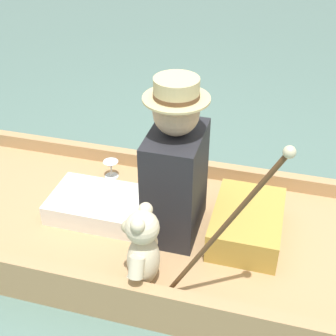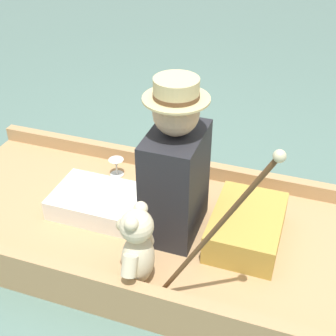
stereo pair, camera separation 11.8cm
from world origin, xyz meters
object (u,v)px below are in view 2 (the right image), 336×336
(seated_person, at_px, (157,177))
(teddy_bear, at_px, (137,248))
(walking_cane, at_px, (222,222))
(wine_glass, at_px, (116,164))

(seated_person, xyz_separation_m, teddy_bear, (-0.38, -0.05, -0.11))
(walking_cane, bearing_deg, seated_person, 44.12)
(teddy_bear, distance_m, wine_glass, 0.84)
(seated_person, relative_size, wine_glass, 7.66)
(wine_glass, distance_m, walking_cane, 1.17)
(wine_glass, bearing_deg, walking_cane, -133.80)
(seated_person, bearing_deg, walking_cane, -139.56)
(seated_person, height_order, wine_glass, seated_person)
(teddy_bear, height_order, walking_cane, walking_cane)
(wine_glass, xyz_separation_m, walking_cane, (-0.76, -0.79, 0.39))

